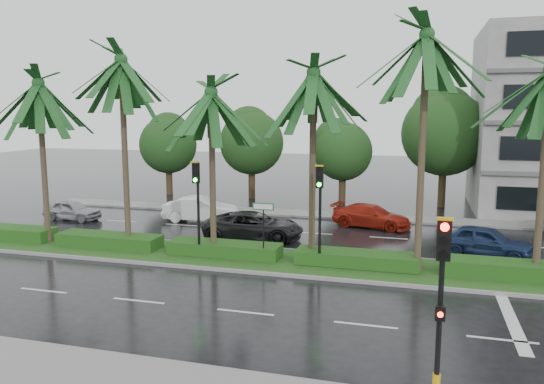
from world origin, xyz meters
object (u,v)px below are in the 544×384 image
(signal_near, at_px, (440,304))
(car_blue, at_px, (485,241))
(car_darkgrey, at_px, (253,226))
(street_sign, at_px, (263,217))
(car_silver, at_px, (72,210))
(signal_median_left, at_px, (197,195))
(car_white, at_px, (201,209))
(car_red, at_px, (371,216))

(signal_near, bearing_deg, car_blue, 79.86)
(signal_near, distance_m, car_darkgrey, 16.80)
(signal_near, relative_size, car_blue, 1.04)
(car_darkgrey, bearing_deg, street_sign, -161.91)
(street_sign, bearing_deg, car_darkgrey, 112.94)
(street_sign, relative_size, car_silver, 0.71)
(signal_median_left, height_order, car_white, signal_median_left)
(car_silver, relative_size, car_red, 0.80)
(signal_near, bearing_deg, signal_median_left, 135.91)
(car_silver, distance_m, car_blue, 23.73)
(signal_median_left, height_order, car_silver, signal_median_left)
(car_red, bearing_deg, signal_near, -156.37)
(car_white, xyz_separation_m, car_red, (10.18, 1.14, -0.09))
(car_white, height_order, car_blue, car_white)
(street_sign, bearing_deg, car_white, 128.94)
(street_sign, bearing_deg, signal_median_left, -176.53)
(car_blue, bearing_deg, car_silver, 100.29)
(car_white, relative_size, car_darkgrey, 0.87)
(signal_near, relative_size, signal_median_left, 1.00)
(car_darkgrey, xyz_separation_m, car_blue, (11.32, -0.20, -0.01))
(signal_near, distance_m, street_sign, 12.11)
(signal_median_left, distance_m, car_silver, 13.01)
(car_darkgrey, relative_size, car_blue, 1.24)
(car_silver, height_order, car_white, car_white)
(signal_near, relative_size, car_silver, 1.20)
(car_white, bearing_deg, street_sign, -149.08)
(car_red, bearing_deg, signal_median_left, 157.29)
(street_sign, distance_m, car_red, 9.87)
(street_sign, distance_m, car_darkgrey, 4.89)
(signal_near, height_order, car_blue, signal_near)
(signal_median_left, distance_m, car_blue, 13.41)
(car_silver, bearing_deg, signal_median_left, -116.15)
(car_darkgrey, bearing_deg, signal_near, -152.96)
(signal_median_left, relative_size, car_blue, 1.04)
(car_darkgrey, relative_size, car_red, 1.15)
(signal_near, bearing_deg, street_sign, 125.34)
(street_sign, relative_size, car_darkgrey, 0.50)
(signal_median_left, relative_size, street_sign, 1.68)
(signal_near, distance_m, car_red, 19.18)
(car_silver, relative_size, car_blue, 0.87)
(car_blue, bearing_deg, street_sign, 128.44)
(car_blue, bearing_deg, car_white, 91.83)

